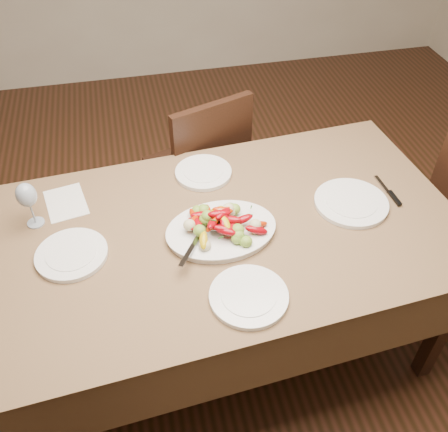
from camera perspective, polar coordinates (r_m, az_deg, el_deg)
floor at (r=2.43m, az=5.20°, el=-16.93°), size 6.00×6.00×0.00m
dining_table at (r=2.19m, az=0.00°, el=-8.47°), size 1.91×1.17×0.76m
chair_far at (r=2.67m, az=-3.32°, el=5.56°), size 0.54×0.54×0.95m
serving_platter at (r=1.88m, az=-0.33°, el=-1.77°), size 0.43×0.33×0.02m
roasted_vegetables at (r=1.84m, az=-0.33°, el=-0.51°), size 0.35×0.25×0.09m
serving_spoon at (r=1.82m, az=-1.96°, el=-2.16°), size 0.27×0.20×0.03m
plate_left at (r=1.88m, az=-17.01°, el=-4.24°), size 0.26×0.26×0.02m
plate_right at (r=2.07m, az=14.32°, el=1.47°), size 0.30×0.30×0.02m
plate_far at (r=2.16m, az=-2.37°, el=4.97°), size 0.24×0.24×0.02m
plate_near at (r=1.68m, az=2.84°, el=-9.16°), size 0.27×0.27×0.02m
wine_glass at (r=2.00m, az=-21.38°, el=1.34°), size 0.08×0.08×0.20m
menu_card at (r=2.12m, az=-17.62°, el=1.47°), size 0.19×0.23×0.00m
table_knife at (r=2.17m, az=18.29°, el=2.61°), size 0.02×0.20×0.01m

